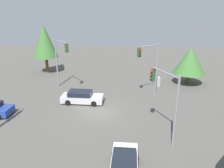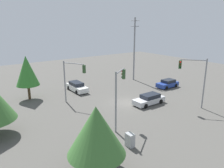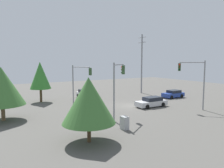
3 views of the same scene
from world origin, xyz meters
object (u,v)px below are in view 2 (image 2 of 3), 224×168
at_px(sedan_white, 77,87).
at_px(traffic_signal_aux, 73,75).
at_px(sedan_silver, 149,99).
at_px(sedan_blue, 168,84).
at_px(electrical_cabinet, 130,140).
at_px(traffic_signal_cross, 195,75).
at_px(traffic_signal_main, 119,89).

height_order(sedan_white, traffic_signal_aux, traffic_signal_aux).
relative_size(sedan_silver, traffic_signal_aux, 0.80).
bearing_deg(sedan_silver, sedan_blue, -65.42).
distance_m(sedan_silver, electrical_cabinet, 11.27).
distance_m(sedan_white, sedan_silver, 12.37).
distance_m(sedan_silver, traffic_signal_aux, 10.97).
distance_m(traffic_signal_cross, traffic_signal_aux, 15.95).
bearing_deg(electrical_cabinet, sedan_silver, -54.35).
bearing_deg(traffic_signal_main, sedan_silver, -13.15).
distance_m(sedan_silver, traffic_signal_cross, 6.74).
bearing_deg(traffic_signal_main, traffic_signal_aux, 58.90).
relative_size(sedan_white, sedan_silver, 1.01).
height_order(sedan_blue, sedan_white, sedan_white).
distance_m(traffic_signal_cross, electrical_cabinet, 13.52).
bearing_deg(sedan_white, sedan_blue, 151.86).
relative_size(sedan_silver, traffic_signal_main, 0.74).
bearing_deg(sedan_silver, sedan_white, 25.31).
bearing_deg(sedan_blue, traffic_signal_aux, 81.17).
xyz_separation_m(sedan_blue, traffic_signal_main, (-6.85, 16.08, 3.65)).
bearing_deg(traffic_signal_aux, sedan_white, 118.64).
xyz_separation_m(traffic_signal_cross, electrical_cabinet, (-2.31, 12.76, -3.83)).
height_order(traffic_signal_cross, traffic_signal_aux, traffic_signal_cross).
bearing_deg(sedan_silver, electrical_cabinet, 125.65).
xyz_separation_m(sedan_white, electrical_cabinet, (-17.75, 3.87, -0.09)).
bearing_deg(traffic_signal_cross, sedan_white, -13.77).
relative_size(sedan_white, electrical_cabinet, 3.77).
bearing_deg(electrical_cabinet, sedan_blue, -59.34).
bearing_deg(sedan_blue, traffic_signal_main, 113.09).
bearing_deg(traffic_signal_main, electrical_cabinet, -147.38).
bearing_deg(sedan_silver, traffic_signal_cross, -139.79).
height_order(traffic_signal_cross, electrical_cabinet, traffic_signal_cross).
distance_m(traffic_signal_main, electrical_cabinet, 5.33).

